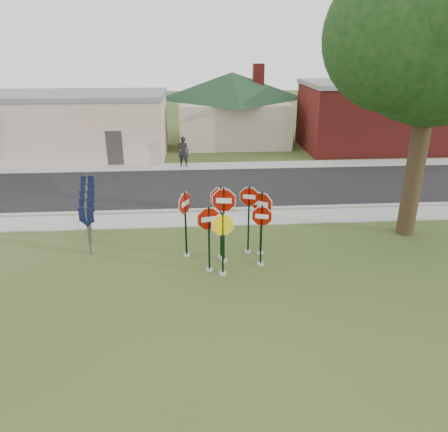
{
  "coord_description": "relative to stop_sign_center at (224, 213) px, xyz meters",
  "views": [
    {
      "loc": [
        -1.12,
        -12.36,
        7.33
      ],
      "look_at": [
        -0.07,
        2.0,
        1.56
      ],
      "focal_mm": 35.0,
      "sensor_mm": 36.0,
      "label": 1
    }
  ],
  "objects": [
    {
      "name": "curb",
      "position": [
        0.11,
        4.96,
        -1.77
      ],
      "size": [
        60.0,
        0.2,
        0.14
      ],
      "primitive_type": "cube",
      "color": "#999890",
      "rests_on": "ground"
    },
    {
      "name": "ground",
      "position": [
        0.11,
        -1.54,
        -1.84
      ],
      "size": [
        120.0,
        120.0,
        0.0
      ],
      "primitive_type": "plane",
      "color": "#34491B",
      "rests_on": "ground"
    },
    {
      "name": "stop_sign_back_left",
      "position": [
        -0.09,
        0.25,
        -0.06
      ],
      "size": [
        1.01,
        0.24,
        2.85
      ],
      "color": "#A5A39B",
      "rests_on": "ground"
    },
    {
      "name": "pedestrian",
      "position": [
        -1.6,
        12.78,
        -0.84
      ],
      "size": [
        0.76,
        0.57,
        1.88
      ],
      "primitive_type": "imported",
      "rotation": [
        0.0,
        0.0,
        2.96
      ],
      "color": "black",
      "rests_on": "sidewalk_far"
    },
    {
      "name": "stop_sign_back_right",
      "position": [
        0.95,
        0.64,
        -0.19
      ],
      "size": [
        0.94,
        0.27,
        2.69
      ],
      "color": "#A5A39B",
      "rests_on": "ground"
    },
    {
      "name": "sidewalk_far",
      "position": [
        0.11,
        12.76,
        -1.81
      ],
      "size": [
        60.0,
        1.6,
        0.06
      ],
      "primitive_type": "cube",
      "color": "#999890",
      "rests_on": "ground"
    },
    {
      "name": "stop_sign_center",
      "position": [
        0.0,
        0.0,
        0.0
      ],
      "size": [
        1.13,
        0.24,
        2.89
      ],
      "color": "#A5A39B",
      "rests_on": "ground"
    },
    {
      "name": "route_sign_row",
      "position": [
        -5.29,
        2.96,
        -0.62
      ],
      "size": [
        1.43,
        4.63,
        2.0
      ],
      "color": "#59595E",
      "rests_on": "ground"
    },
    {
      "name": "stop_sign_far_left",
      "position": [
        -1.33,
        0.51,
        -0.21
      ],
      "size": [
        0.56,
        0.95,
        2.61
      ],
      "color": "#A5A39B",
      "rests_on": "ground"
    },
    {
      "name": "building_stucco",
      "position": [
        -8.89,
        16.46,
        0.31
      ],
      "size": [
        12.2,
        6.2,
        4.2
      ],
      "color": "beige",
      "rests_on": "ground"
    },
    {
      "name": "stop_sign_left",
      "position": [
        -0.54,
        -0.65,
        -0.31
      ],
      "size": [
        1.09,
        0.24,
        2.47
      ],
      "color": "#A5A39B",
      "rests_on": "ground"
    },
    {
      "name": "stop_sign_right",
      "position": [
        1.26,
        -0.36,
        -0.44
      ],
      "size": [
        0.94,
        0.3,
        2.34
      ],
      "color": "#A5A39B",
      "rests_on": "ground"
    },
    {
      "name": "road",
      "position": [
        0.11,
        8.46,
        -1.82
      ],
      "size": [
        60.0,
        7.0,
        0.04
      ],
      "primitive_type": "cube",
      "color": "black",
      "rests_on": "ground"
    },
    {
      "name": "stop_sign_yellow",
      "position": [
        -0.1,
        -0.94,
        -0.43
      ],
      "size": [
        1.04,
        0.24,
        2.34
      ],
      "color": "#A5A39B",
      "rests_on": "ground"
    },
    {
      "name": "building_brick",
      "position": [
        12.11,
        16.96,
        0.56
      ],
      "size": [
        10.2,
        6.2,
        4.75
      ],
      "color": "maroon",
      "rests_on": "ground"
    },
    {
      "name": "sidewalk_near",
      "position": [
        0.11,
        3.96,
        -1.81
      ],
      "size": [
        60.0,
        1.6,
        0.06
      ],
      "primitive_type": "cube",
      "color": "#999890",
      "rests_on": "ground"
    },
    {
      "name": "oak_tree",
      "position": [
        7.61,
        1.96,
        5.91
      ],
      "size": [
        10.35,
        9.75,
        11.14
      ],
      "color": "black",
      "rests_on": "ground"
    },
    {
      "name": "building_house",
      "position": [
        2.11,
        20.46,
        1.81
      ],
      "size": [
        11.6,
        11.6,
        6.2
      ],
      "color": "#BFB297",
      "rests_on": "ground"
    },
    {
      "name": "stop_sign_far_right",
      "position": [
        1.39,
        0.48,
        -0.24
      ],
      "size": [
        0.9,
        0.73,
        2.56
      ],
      "color": "#A5A39B",
      "rests_on": "ground"
    }
  ]
}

